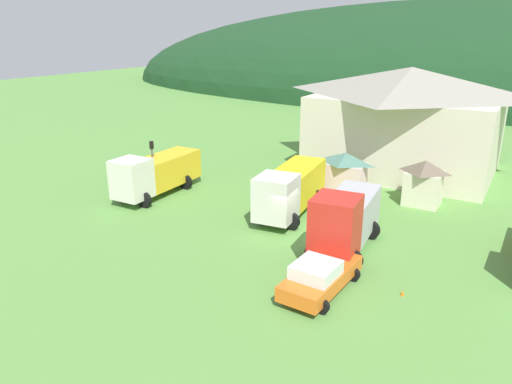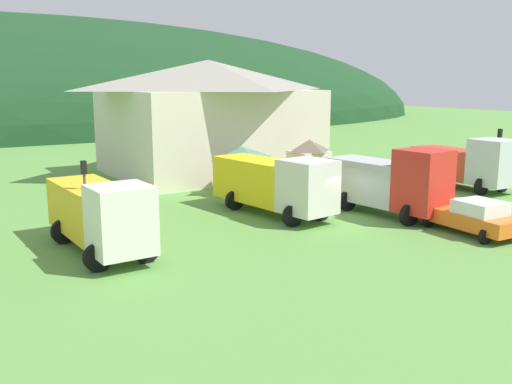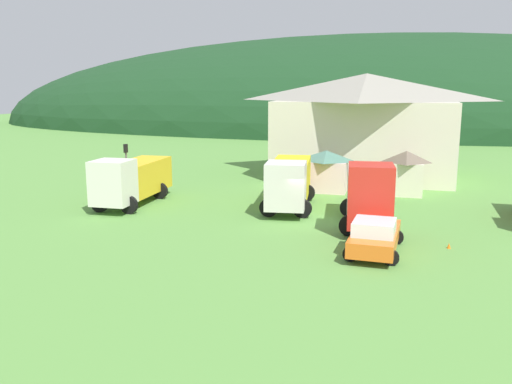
{
  "view_description": "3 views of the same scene",
  "coord_description": "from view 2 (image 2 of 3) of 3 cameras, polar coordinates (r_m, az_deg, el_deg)",
  "views": [
    {
      "loc": [
        11.12,
        -23.51,
        11.56
      ],
      "look_at": [
        -4.16,
        2.22,
        1.28
      ],
      "focal_mm": 33.47,
      "sensor_mm": 36.0,
      "label": 1
    },
    {
      "loc": [
        -19.08,
        -22.19,
        7.22
      ],
      "look_at": [
        -3.95,
        1.6,
        1.66
      ],
      "focal_mm": 40.44,
      "sensor_mm": 36.0,
      "label": 2
    },
    {
      "loc": [
        4.62,
        -29.79,
        7.61
      ],
      "look_at": [
        -3.85,
        1.87,
        1.11
      ],
      "focal_mm": 37.77,
      "sensor_mm": 36.0,
      "label": 3
    }
  ],
  "objects": [
    {
      "name": "ground_plane",
      "position": [
        30.14,
        8.01,
        -2.82
      ],
      "size": [
        200.0,
        200.0,
        0.0
      ],
      "primitive_type": "plane",
      "color": "#5B9342"
    },
    {
      "name": "forested_hill_backdrop",
      "position": [
        97.66,
        -21.22,
        6.17
      ],
      "size": [
        153.41,
        60.0,
        33.56
      ],
      "primitive_type": "ellipsoid",
      "color": "#193D1E",
      "rests_on": "ground"
    },
    {
      "name": "depot_building",
      "position": [
        44.63,
        -4.68,
        7.54
      ],
      "size": [
        15.31,
        12.77,
        8.62
      ],
      "color": "beige",
      "rests_on": "ground"
    },
    {
      "name": "play_shed_cream",
      "position": [
        39.95,
        5.26,
        3.03
      ],
      "size": [
        2.53,
        2.33,
        3.13
      ],
      "color": "beige",
      "rests_on": "ground"
    },
    {
      "name": "play_shed_pink",
      "position": [
        36.56,
        -1.36,
        2.24
      ],
      "size": [
        3.23,
        2.19,
        3.03
      ],
      "color": "beige",
      "rests_on": "ground"
    },
    {
      "name": "heavy_rig_striped",
      "position": [
        25.0,
        -15.16,
        -1.99
      ],
      "size": [
        3.16,
        7.59,
        3.23
      ],
      "rotation": [
        0.0,
        0.0,
        -1.55
      ],
      "color": "silver",
      "rests_on": "ground"
    },
    {
      "name": "flatbed_truck_yellow",
      "position": [
        30.8,
        1.93,
        0.94
      ],
      "size": [
        3.62,
        8.09,
        3.25
      ],
      "rotation": [
        0.0,
        0.0,
        -1.45
      ],
      "color": "silver",
      "rests_on": "ground"
    },
    {
      "name": "crane_truck_red",
      "position": [
        31.37,
        13.26,
        1.06
      ],
      "size": [
        3.43,
        7.16,
        3.75
      ],
      "rotation": [
        0.0,
        0.0,
        -1.47
      ],
      "color": "red",
      "rests_on": "ground"
    },
    {
      "name": "tow_truck_silver",
      "position": [
        40.65,
        20.29,
        2.73
      ],
      "size": [
        3.24,
        7.19,
        3.47
      ],
      "rotation": [
        0.0,
        0.0,
        -1.59
      ],
      "color": "silver",
      "rests_on": "ground"
    },
    {
      "name": "service_pickup_orange",
      "position": [
        29.08,
        20.55,
        -2.27
      ],
      "size": [
        2.62,
        5.05,
        1.66
      ],
      "rotation": [
        0.0,
        0.0,
        -1.63
      ],
      "color": "orange",
      "rests_on": "ground"
    },
    {
      "name": "traffic_light_west",
      "position": [
        25.04,
        -16.53,
        -0.4
      ],
      "size": [
        0.2,
        0.32,
        3.9
      ],
      "color": "#4C4C51",
      "rests_on": "ground"
    },
    {
      "name": "traffic_light_east",
      "position": [
        41.09,
        22.85,
        3.64
      ],
      "size": [
        0.2,
        0.32,
        4.01
      ],
      "color": "#4C4C51",
      "rests_on": "ground"
    },
    {
      "name": "traffic_cone_near_pickup",
      "position": [
        32.89,
        21.77,
        -2.34
      ],
      "size": [
        0.36,
        0.36,
        0.54
      ],
      "primitive_type": "cone",
      "color": "orange",
      "rests_on": "ground"
    }
  ]
}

